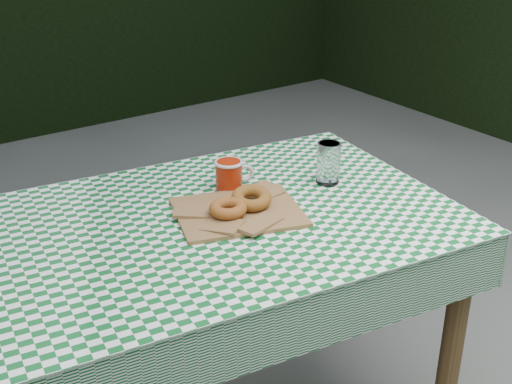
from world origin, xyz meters
TOP-DOWN VIEW (x-y plane):
  - table at (-0.03, -0.08)m, footprint 1.29×0.94m
  - tablecloth at (-0.03, -0.08)m, footprint 1.31×0.97m
  - paper_bag at (0.02, -0.10)m, footprint 0.38×0.34m
  - bagel_front at (-0.01, -0.11)m, footprint 0.13×0.13m
  - bagel_back at (0.07, -0.09)m, footprint 0.14×0.14m
  - coffee_mug at (0.09, 0.05)m, footprint 0.19×0.19m
  - drinking_glass at (0.34, -0.08)m, footprint 0.08×0.08m

SIDE VIEW (x-z plane):
  - table at x=-0.03m, z-range 0.00..0.75m
  - tablecloth at x=-0.03m, z-range 0.75..0.76m
  - paper_bag at x=0.02m, z-range 0.76..0.77m
  - bagel_front at x=-0.01m, z-range 0.77..0.80m
  - bagel_back at x=0.07m, z-range 0.77..0.81m
  - coffee_mug at x=0.09m, z-range 0.76..0.84m
  - drinking_glass at x=0.34m, z-range 0.76..0.88m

